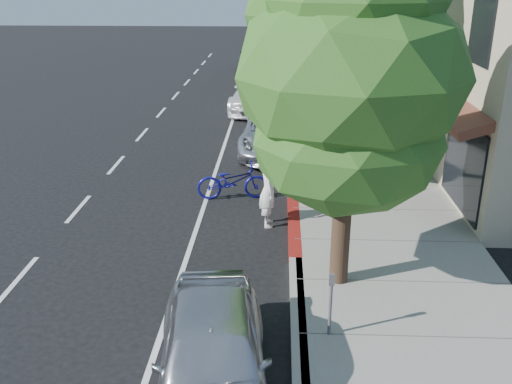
# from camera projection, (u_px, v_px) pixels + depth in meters

# --- Properties ---
(ground) EXTENTS (120.00, 120.00, 0.00)m
(ground) POSITION_uv_depth(u_px,v_px,m) (295.00, 244.00, 14.34)
(ground) COLOR black
(ground) RESTS_ON ground
(sidewalk) EXTENTS (4.60, 56.00, 0.15)m
(sidewalk) POSITION_uv_depth(u_px,v_px,m) (351.00, 149.00, 21.66)
(sidewalk) COLOR gray
(sidewalk) RESTS_ON ground
(curb) EXTENTS (0.30, 56.00, 0.15)m
(curb) POSITION_uv_depth(u_px,v_px,m) (291.00, 149.00, 21.76)
(curb) COLOR #9E998E
(curb) RESTS_ON ground
(curb_red_segment) EXTENTS (0.32, 4.00, 0.15)m
(curb_red_segment) POSITION_uv_depth(u_px,v_px,m) (294.00, 225.00, 15.24)
(curb_red_segment) COLOR maroon
(curb_red_segment) RESTS_ON ground
(storefront_building) EXTENTS (10.00, 36.00, 7.00)m
(storefront_building) POSITION_uv_depth(u_px,v_px,m) (475.00, 31.00, 29.43)
(storefront_building) COLOR #B4AB8A
(storefront_building) RESTS_ON ground
(street_tree_0) EXTENTS (4.50, 4.50, 7.29)m
(street_tree_0) POSITION_uv_depth(u_px,v_px,m) (350.00, 79.00, 10.81)
(street_tree_0) COLOR black
(street_tree_0) RESTS_ON ground
(street_tree_1) EXTENTS (4.90, 4.90, 8.29)m
(street_tree_1) POSITION_uv_depth(u_px,v_px,m) (328.00, 18.00, 16.15)
(street_tree_1) COLOR black
(street_tree_1) RESTS_ON ground
(street_tree_2) EXTENTS (4.25, 4.25, 6.84)m
(street_tree_2) POSITION_uv_depth(u_px,v_px,m) (316.00, 32.00, 22.08)
(street_tree_2) COLOR black
(street_tree_2) RESTS_ON ground
(street_tree_5) EXTENTS (5.01, 5.01, 7.53)m
(street_tree_5) POSITION_uv_depth(u_px,v_px,m) (302.00, 0.00, 38.72)
(street_tree_5) COLOR black
(street_tree_5) RESTS_ON ground
(cyclist) EXTENTS (0.55, 0.78, 2.02)m
(cyclist) POSITION_uv_depth(u_px,v_px,m) (268.00, 190.00, 15.06)
(cyclist) COLOR white
(cyclist) RESTS_ON ground
(bicycle) EXTENTS (2.20, 1.00, 1.12)m
(bicycle) POSITION_uv_depth(u_px,v_px,m) (233.00, 181.00, 17.00)
(bicycle) COLOR navy
(bicycle) RESTS_ON ground
(silver_suv) EXTENTS (2.83, 5.77, 1.58)m
(silver_suv) POSITION_uv_depth(u_px,v_px,m) (278.00, 131.00, 21.39)
(silver_suv) COLOR silver
(silver_suv) RESTS_ON ground
(dark_sedan) EXTENTS (2.12, 5.20, 1.68)m
(dark_sedan) POSITION_uv_depth(u_px,v_px,m) (278.00, 123.00, 22.43)
(dark_sedan) COLOR black
(dark_sedan) RESTS_ON ground
(white_pickup) EXTENTS (3.14, 6.12, 1.70)m
(white_pickup) POSITION_uv_depth(u_px,v_px,m) (261.00, 92.00, 28.05)
(white_pickup) COLOR silver
(white_pickup) RESTS_ON ground
(dark_suv_far) EXTENTS (2.16, 5.32, 1.81)m
(dark_suv_far) POSITION_uv_depth(u_px,v_px,m) (256.00, 55.00, 39.92)
(dark_suv_far) COLOR black
(dark_suv_far) RESTS_ON ground
(near_car_a) EXTENTS (2.26, 4.60, 1.51)m
(near_car_a) POSITION_uv_depth(u_px,v_px,m) (212.00, 355.00, 9.00)
(near_car_a) COLOR silver
(near_car_a) RESTS_ON ground
(pedestrian) EXTENTS (0.84, 0.67, 1.65)m
(pedestrian) POSITION_uv_depth(u_px,v_px,m) (337.00, 120.00, 22.21)
(pedestrian) COLOR black
(pedestrian) RESTS_ON sidewalk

